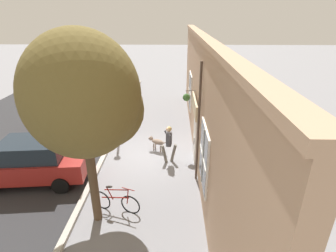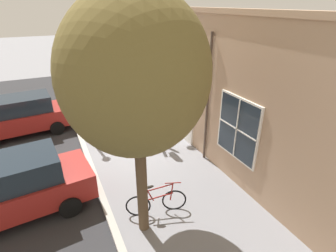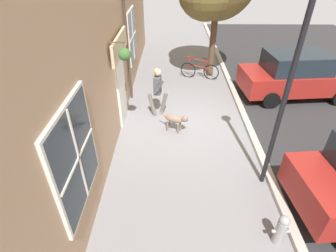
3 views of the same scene
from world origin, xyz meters
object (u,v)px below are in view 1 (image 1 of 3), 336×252
pedestrian_walking (169,141)px  leaning_bicycle (116,201)px  dog_on_leash (157,142)px  street_tree_by_curb (88,100)px  fire_hydrant (128,114)px  parked_car_nearest_curb (80,111)px  street_lamp (116,77)px  parked_car_mid_block (31,161)px

pedestrian_walking → leaning_bicycle: (1.72, 3.18, -0.66)m
pedestrian_walking → dog_on_leash: (0.61, -1.04, -0.57)m
street_tree_by_curb → fire_hydrant: street_tree_by_curb is taller
leaning_bicycle → parked_car_nearest_curb: 8.03m
dog_on_leash → fire_hydrant: 4.33m
pedestrian_walking → street_tree_by_curb: street_tree_by_curb is taller
fire_hydrant → pedestrian_walking: bearing=118.2°
dog_on_leash → parked_car_nearest_curb: size_ratio=0.22×
dog_on_leash → fire_hydrant: bearing=-62.4°
pedestrian_walking → parked_car_nearest_curb: parked_car_nearest_curb is taller
pedestrian_walking → fire_hydrant: bearing=-61.8°
leaning_bicycle → parked_car_nearest_curb: (3.49, -7.21, 0.50)m
leaning_bicycle → fire_hydrant: (0.89, -8.05, 0.02)m
dog_on_leash → street_lamp: size_ratio=0.20×
pedestrian_walking → dog_on_leash: bearing=-59.7°
street_tree_by_curb → dog_on_leash: bearing=-108.8°
parked_car_nearest_curb → parked_car_mid_block: size_ratio=1.00×
pedestrian_walking → parked_car_nearest_curb: (5.21, -4.04, -0.16)m
dog_on_leash → street_tree_by_curb: (1.52, 4.47, 3.52)m
street_lamp → street_tree_by_curb: bearing=95.7°
street_tree_by_curb → leaning_bicycle: size_ratio=3.47×
leaning_bicycle → parked_car_mid_block: size_ratio=0.38×
dog_on_leash → parked_car_mid_block: bearing=28.5°
leaning_bicycle → street_tree_by_curb: bearing=32.0°
street_tree_by_curb → leaning_bicycle: street_tree_by_curb is taller
leaning_bicycle → parked_car_mid_block: parked_car_mid_block is taller
street_tree_by_curb → parked_car_mid_block: size_ratio=1.32×
street_tree_by_curb → parked_car_nearest_curb: (3.09, -7.47, -3.11)m
street_lamp → fire_hydrant: bearing=-96.0°
street_tree_by_curb → leaning_bicycle: bearing=-148.0°
parked_car_mid_block → street_lamp: (-2.51, -4.70, 2.22)m
parked_car_nearest_curb → parked_car_mid_block: (0.09, 5.55, 0.00)m
parked_car_mid_block → fire_hydrant: 6.95m
pedestrian_walking → fire_hydrant: 5.57m
leaning_bicycle → street_lamp: (1.07, -6.37, 2.72)m
leaning_bicycle → street_lamp: 7.00m
parked_car_nearest_curb → leaning_bicycle: bearing=115.8°
parked_car_nearest_curb → parked_car_mid_block: 5.55m
dog_on_leash → leaning_bicycle: bearing=75.2°
street_tree_by_curb → street_lamp: bearing=-84.3°
leaning_bicycle → parked_car_nearest_curb: size_ratio=0.38×
dog_on_leash → fire_hydrant: fire_hydrant is taller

